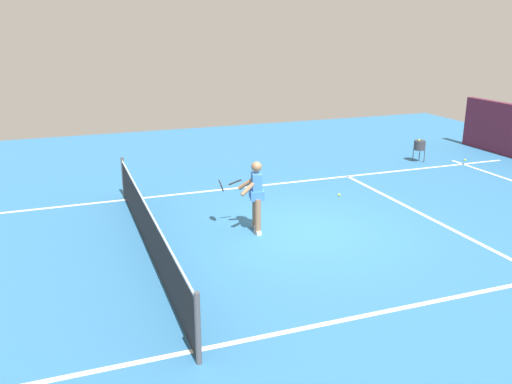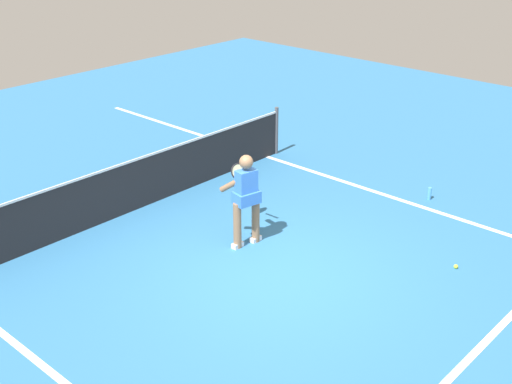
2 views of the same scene
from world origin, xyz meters
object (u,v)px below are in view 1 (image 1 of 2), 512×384
at_px(tennis_ball_mid, 465,160).
at_px(ball_hopper, 420,145).
at_px(water_bottle, 257,178).
at_px(tennis_ball_far, 339,195).
at_px(tennis_player, 255,194).

relative_size(tennis_ball_mid, ball_hopper, 0.09).
height_order(ball_hopper, water_bottle, ball_hopper).
height_order(tennis_ball_mid, water_bottle, water_bottle).
bearing_deg(tennis_ball_far, tennis_ball_mid, -71.42).
bearing_deg(water_bottle, tennis_player, 159.05).
bearing_deg(ball_hopper, tennis_ball_mid, -106.53).
xyz_separation_m(tennis_ball_far, ball_hopper, (2.36, -4.19, 0.51)).
bearing_deg(tennis_player, tennis_ball_mid, -67.97).
distance_m(tennis_ball_far, water_bottle, 2.52).
height_order(tennis_player, ball_hopper, tennis_player).
bearing_deg(water_bottle, tennis_ball_mid, -90.49).
height_order(tennis_ball_mid, tennis_ball_far, same).
relative_size(tennis_ball_far, water_bottle, 0.28).
height_order(tennis_player, tennis_ball_far, tennis_player).
bearing_deg(tennis_ball_far, ball_hopper, -60.62).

